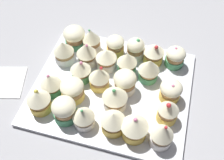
# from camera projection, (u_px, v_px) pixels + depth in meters

# --- Properties ---
(ground_plane) EXTENTS (1.80, 1.80, 0.03)m
(ground_plane) POSITION_uv_depth(u_px,v_px,m) (112.00, 92.00, 0.80)
(ground_plane) COLOR #9E9EA3
(baking_tray) EXTENTS (0.44, 0.37, 0.01)m
(baking_tray) POSITION_uv_depth(u_px,v_px,m) (112.00, 88.00, 0.78)
(baking_tray) COLOR silver
(baking_tray) RESTS_ON ground_plane
(cupcake_0) EXTENTS (0.06, 0.06, 0.07)m
(cupcake_0) POSITION_uv_depth(u_px,v_px,m) (175.00, 57.00, 0.80)
(cupcake_0) COLOR #4C9E6B
(cupcake_0) RESTS_ON baking_tray
(cupcake_1) EXTENTS (0.06, 0.06, 0.07)m
(cupcake_1) POSITION_uv_depth(u_px,v_px,m) (154.00, 53.00, 0.81)
(cupcake_1) COLOR #EFC651
(cupcake_1) RESTS_ON baking_tray
(cupcake_2) EXTENTS (0.05, 0.05, 0.07)m
(cupcake_2) POSITION_uv_depth(u_px,v_px,m) (135.00, 49.00, 0.82)
(cupcake_2) COLOR white
(cupcake_2) RESTS_ON baking_tray
(cupcake_3) EXTENTS (0.05, 0.05, 0.07)m
(cupcake_3) POSITION_uv_depth(u_px,v_px,m) (115.00, 46.00, 0.83)
(cupcake_3) COLOR #EFC651
(cupcake_3) RESTS_ON baking_tray
(cupcake_4) EXTENTS (0.05, 0.05, 0.08)m
(cupcake_4) POSITION_uv_depth(u_px,v_px,m) (91.00, 40.00, 0.83)
(cupcake_4) COLOR white
(cupcake_4) RESTS_ON baking_tray
(cupcake_5) EXTENTS (0.07, 0.07, 0.07)m
(cupcake_5) POSITION_uv_depth(u_px,v_px,m) (75.00, 37.00, 0.85)
(cupcake_5) COLOR #4C9E6B
(cupcake_5) RESTS_ON baking_tray
(cupcake_6) EXTENTS (0.06, 0.06, 0.08)m
(cupcake_6) POSITION_uv_depth(u_px,v_px,m) (149.00, 69.00, 0.76)
(cupcake_6) COLOR #4C9E6B
(cupcake_6) RESTS_ON baking_tray
(cupcake_7) EXTENTS (0.06, 0.06, 0.07)m
(cupcake_7) POSITION_uv_depth(u_px,v_px,m) (127.00, 63.00, 0.78)
(cupcake_7) COLOR #4C9E6B
(cupcake_7) RESTS_ON baking_tray
(cupcake_8) EXTENTS (0.06, 0.06, 0.07)m
(cupcake_8) POSITION_uv_depth(u_px,v_px,m) (106.00, 59.00, 0.79)
(cupcake_8) COLOR white
(cupcake_8) RESTS_ON baking_tray
(cupcake_9) EXTENTS (0.06, 0.06, 0.08)m
(cupcake_9) POSITION_uv_depth(u_px,v_px,m) (87.00, 53.00, 0.80)
(cupcake_9) COLOR white
(cupcake_9) RESTS_ON baking_tray
(cupcake_10) EXTENTS (0.06, 0.06, 0.07)m
(cupcake_10) POSITION_uv_depth(u_px,v_px,m) (64.00, 51.00, 0.81)
(cupcake_10) COLOR white
(cupcake_10) RESTS_ON baking_tray
(cupcake_11) EXTENTS (0.06, 0.06, 0.07)m
(cupcake_11) POSITION_uv_depth(u_px,v_px,m) (171.00, 91.00, 0.73)
(cupcake_11) COLOR #EFC651
(cupcake_11) RESTS_ON baking_tray
(cupcake_12) EXTENTS (0.06, 0.06, 0.07)m
(cupcake_12) POSITION_uv_depth(u_px,v_px,m) (125.00, 82.00, 0.74)
(cupcake_12) COLOR white
(cupcake_12) RESTS_ON baking_tray
(cupcake_13) EXTENTS (0.06, 0.06, 0.08)m
(cupcake_13) POSITION_uv_depth(u_px,v_px,m) (99.00, 78.00, 0.75)
(cupcake_13) COLOR #EFC651
(cupcake_13) RESTS_ON baking_tray
(cupcake_14) EXTENTS (0.06, 0.06, 0.07)m
(cupcake_14) POSITION_uv_depth(u_px,v_px,m) (81.00, 70.00, 0.77)
(cupcake_14) COLOR #4C9E6B
(cupcake_14) RESTS_ON baking_tray
(cupcake_15) EXTENTS (0.05, 0.05, 0.08)m
(cupcake_15) POSITION_uv_depth(u_px,v_px,m) (168.00, 111.00, 0.68)
(cupcake_15) COLOR #EFC651
(cupcake_15) RESTS_ON baking_tray
(cupcake_16) EXTENTS (0.07, 0.07, 0.08)m
(cupcake_16) POSITION_uv_depth(u_px,v_px,m) (115.00, 97.00, 0.71)
(cupcake_16) COLOR white
(cupcake_16) RESTS_ON baking_tray
(cupcake_17) EXTENTS (0.06, 0.06, 0.07)m
(cupcake_17) POSITION_uv_depth(u_px,v_px,m) (72.00, 90.00, 0.73)
(cupcake_17) COLOR #EFC651
(cupcake_17) RESTS_ON baking_tray
(cupcake_18) EXTENTS (0.06, 0.06, 0.07)m
(cupcake_18) POSITION_uv_depth(u_px,v_px,m) (51.00, 84.00, 0.74)
(cupcake_18) COLOR #4C9E6B
(cupcake_18) RESTS_ON baking_tray
(cupcake_19) EXTENTS (0.06, 0.06, 0.08)m
(cupcake_19) POSITION_uv_depth(u_px,v_px,m) (162.00, 135.00, 0.64)
(cupcake_19) COLOR white
(cupcake_19) RESTS_ON baking_tray
(cupcake_20) EXTENTS (0.07, 0.07, 0.08)m
(cupcake_20) POSITION_uv_depth(u_px,v_px,m) (135.00, 127.00, 0.66)
(cupcake_20) COLOR #EFC651
(cupcake_20) RESTS_ON baking_tray
(cupcake_21) EXTENTS (0.06, 0.06, 0.07)m
(cupcake_21) POSITION_uv_depth(u_px,v_px,m) (113.00, 121.00, 0.67)
(cupcake_21) COLOR #EFC651
(cupcake_21) RESTS_ON baking_tray
(cupcake_22) EXTENTS (0.06, 0.06, 0.07)m
(cupcake_22) POSITION_uv_depth(u_px,v_px,m) (84.00, 117.00, 0.68)
(cupcake_22) COLOR white
(cupcake_22) RESTS_ON baking_tray
(cupcake_23) EXTENTS (0.06, 0.06, 0.07)m
(cupcake_23) POSITION_uv_depth(u_px,v_px,m) (64.00, 110.00, 0.69)
(cupcake_23) COLOR #4C9E6B
(cupcake_23) RESTS_ON baking_tray
(cupcake_24) EXTENTS (0.06, 0.06, 0.08)m
(cupcake_24) POSITION_uv_depth(u_px,v_px,m) (39.00, 100.00, 0.70)
(cupcake_24) COLOR #EFC651
(cupcake_24) RESTS_ON baking_tray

